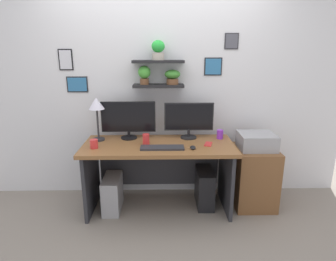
{
  "coord_description": "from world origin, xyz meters",
  "views": [
    {
      "loc": [
        0.04,
        -2.86,
        1.71
      ],
      "look_at": [
        0.1,
        0.05,
        0.88
      ],
      "focal_mm": 30.49,
      "sensor_mm": 36.0,
      "label": 1
    }
  ],
  "objects_px": {
    "keyboard": "(162,148)",
    "drawer_cabinet": "(253,177)",
    "printer": "(257,141)",
    "monitor_right": "(189,119)",
    "water_cup": "(146,139)",
    "coffee_mug": "(94,144)",
    "computer_tower_right": "(204,187)",
    "computer_tower_left": "(113,193)",
    "computer_mouse": "(193,147)",
    "pen_cup": "(220,134)",
    "monitor_left": "(128,119)",
    "cell_phone": "(208,144)",
    "desk": "(159,161)",
    "desk_lamp": "(97,107)"
  },
  "relations": [
    {
      "from": "keyboard",
      "to": "drawer_cabinet",
      "type": "distance_m",
      "value": 1.13
    },
    {
      "from": "drawer_cabinet",
      "to": "printer",
      "type": "bearing_deg",
      "value": 90.0
    },
    {
      "from": "monitor_right",
      "to": "keyboard",
      "type": "distance_m",
      "value": 0.51
    },
    {
      "from": "keyboard",
      "to": "water_cup",
      "type": "height_order",
      "value": "water_cup"
    },
    {
      "from": "coffee_mug",
      "to": "computer_tower_right",
      "type": "relative_size",
      "value": 0.22
    },
    {
      "from": "computer_tower_left",
      "to": "computer_tower_right",
      "type": "xyz_separation_m",
      "value": [
        1.03,
        0.09,
        0.02
      ]
    },
    {
      "from": "computer_mouse",
      "to": "pen_cup",
      "type": "bearing_deg",
      "value": 45.07
    },
    {
      "from": "computer_mouse",
      "to": "coffee_mug",
      "type": "height_order",
      "value": "coffee_mug"
    },
    {
      "from": "monitor_left",
      "to": "cell_phone",
      "type": "xyz_separation_m",
      "value": [
        0.86,
        -0.24,
        -0.22
      ]
    },
    {
      "from": "keyboard",
      "to": "computer_mouse",
      "type": "distance_m",
      "value": 0.31
    },
    {
      "from": "desk",
      "to": "water_cup",
      "type": "height_order",
      "value": "water_cup"
    },
    {
      "from": "desk_lamp",
      "to": "drawer_cabinet",
      "type": "xyz_separation_m",
      "value": [
        1.72,
        -0.08,
        -0.78
      ]
    },
    {
      "from": "monitor_right",
      "to": "keyboard",
      "type": "height_order",
      "value": "monitor_right"
    },
    {
      "from": "computer_mouse",
      "to": "water_cup",
      "type": "relative_size",
      "value": 0.82
    },
    {
      "from": "keyboard",
      "to": "cell_phone",
      "type": "height_order",
      "value": "keyboard"
    },
    {
      "from": "water_cup",
      "to": "pen_cup",
      "type": "bearing_deg",
      "value": 12.49
    },
    {
      "from": "monitor_left",
      "to": "desk_lamp",
      "type": "distance_m",
      "value": 0.36
    },
    {
      "from": "desk",
      "to": "computer_tower_right",
      "type": "bearing_deg",
      "value": 0.89
    },
    {
      "from": "water_cup",
      "to": "computer_tower_left",
      "type": "relative_size",
      "value": 0.27
    },
    {
      "from": "desk",
      "to": "computer_tower_left",
      "type": "height_order",
      "value": "desk"
    },
    {
      "from": "desk_lamp",
      "to": "pen_cup",
      "type": "distance_m",
      "value": 1.38
    },
    {
      "from": "computer_tower_left",
      "to": "computer_tower_right",
      "type": "distance_m",
      "value": 1.03
    },
    {
      "from": "desk_lamp",
      "to": "monitor_left",
      "type": "bearing_deg",
      "value": 12.1
    },
    {
      "from": "keyboard",
      "to": "coffee_mug",
      "type": "relative_size",
      "value": 4.89
    },
    {
      "from": "keyboard",
      "to": "computer_mouse",
      "type": "xyz_separation_m",
      "value": [
        0.31,
        -0.02,
        0.01
      ]
    },
    {
      "from": "pen_cup",
      "to": "drawer_cabinet",
      "type": "relative_size",
      "value": 0.15
    },
    {
      "from": "computer_tower_left",
      "to": "water_cup",
      "type": "bearing_deg",
      "value": 2.89
    },
    {
      "from": "drawer_cabinet",
      "to": "computer_tower_left",
      "type": "xyz_separation_m",
      "value": [
        -1.57,
        -0.09,
        -0.14
      ]
    },
    {
      "from": "monitor_left",
      "to": "drawer_cabinet",
      "type": "relative_size",
      "value": 0.89
    },
    {
      "from": "monitor_left",
      "to": "printer",
      "type": "xyz_separation_m",
      "value": [
        1.4,
        -0.15,
        -0.22
      ]
    },
    {
      "from": "cell_phone",
      "to": "printer",
      "type": "relative_size",
      "value": 0.37
    },
    {
      "from": "monitor_right",
      "to": "computer_mouse",
      "type": "bearing_deg",
      "value": -88.37
    },
    {
      "from": "water_cup",
      "to": "computer_tower_right",
      "type": "bearing_deg",
      "value": 5.84
    },
    {
      "from": "printer",
      "to": "desk",
      "type": "bearing_deg",
      "value": -179.54
    },
    {
      "from": "keyboard",
      "to": "water_cup",
      "type": "bearing_deg",
      "value": 140.31
    },
    {
      "from": "desk",
      "to": "cell_phone",
      "type": "relative_size",
      "value": 11.37
    },
    {
      "from": "desk",
      "to": "pen_cup",
      "type": "distance_m",
      "value": 0.74
    },
    {
      "from": "monitor_right",
      "to": "computer_tower_right",
      "type": "bearing_deg",
      "value": -40.99
    },
    {
      "from": "monitor_left",
      "to": "monitor_right",
      "type": "relative_size",
      "value": 1.1
    },
    {
      "from": "coffee_mug",
      "to": "pen_cup",
      "type": "xyz_separation_m",
      "value": [
        1.33,
        0.29,
        0.01
      ]
    },
    {
      "from": "printer",
      "to": "computer_tower_right",
      "type": "bearing_deg",
      "value": -179.95
    },
    {
      "from": "monitor_left",
      "to": "monitor_right",
      "type": "bearing_deg",
      "value": -0.01
    },
    {
      "from": "desk_lamp",
      "to": "cell_phone",
      "type": "xyz_separation_m",
      "value": [
        1.18,
        -0.17,
        -0.36
      ]
    },
    {
      "from": "computer_tower_right",
      "to": "printer",
      "type": "bearing_deg",
      "value": 0.05
    },
    {
      "from": "cell_phone",
      "to": "drawer_cabinet",
      "type": "bearing_deg",
      "value": 25.87
    },
    {
      "from": "coffee_mug",
      "to": "computer_tower_left",
      "type": "xyz_separation_m",
      "value": [
        0.14,
        0.09,
        -0.6
      ]
    },
    {
      "from": "cell_phone",
      "to": "computer_tower_right",
      "type": "relative_size",
      "value": 0.34
    },
    {
      "from": "monitor_left",
      "to": "keyboard",
      "type": "height_order",
      "value": "monitor_left"
    },
    {
      "from": "desk_lamp",
      "to": "desk",
      "type": "bearing_deg",
      "value": -8.06
    },
    {
      "from": "coffee_mug",
      "to": "printer",
      "type": "distance_m",
      "value": 1.72
    }
  ]
}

